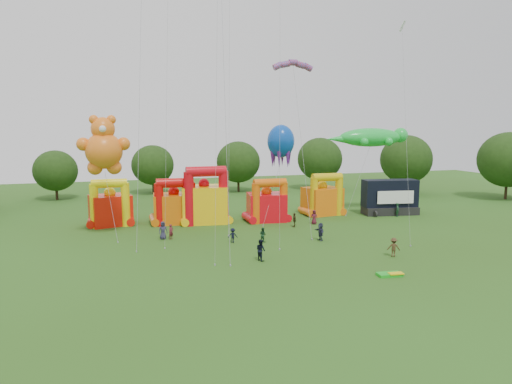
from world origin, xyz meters
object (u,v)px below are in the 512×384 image
object	(u,v)px
spectator_0	(163,230)
spectator_4	(294,220)
bouncy_castle_2	(205,201)
teddy_bear_kite	(105,161)
bouncy_castle_0	(110,207)
gecko_kite	(365,158)
octopus_kite	(275,177)
stage_trailer	(390,198)

from	to	relation	value
spectator_0	spectator_4	size ratio (longest dim) A/B	1.12
bouncy_castle_2	teddy_bear_kite	size ratio (longest dim) A/B	0.54
bouncy_castle_0	teddy_bear_kite	distance (m)	9.45
gecko_kite	octopus_kite	distance (m)	14.20
spectator_0	spectator_4	distance (m)	16.15
spectator_4	stage_trailer	bearing A→B (deg)	121.08
bouncy_castle_0	teddy_bear_kite	size ratio (longest dim) A/B	0.44
bouncy_castle_0	gecko_kite	distance (m)	35.01
teddy_bear_kite	octopus_kite	world-z (taller)	teddy_bear_kite
bouncy_castle_0	teddy_bear_kite	bearing A→B (deg)	-91.31
octopus_kite	spectator_0	world-z (taller)	octopus_kite
teddy_bear_kite	spectator_0	size ratio (longest dim) A/B	6.90
teddy_bear_kite	spectator_4	xyz separation A→B (m)	(21.76, -0.52, -7.70)
spectator_0	teddy_bear_kite	bearing A→B (deg)	151.29
bouncy_castle_0	spectator_0	distance (m)	10.82
teddy_bear_kite	spectator_4	world-z (taller)	teddy_bear_kite
spectator_0	spectator_4	bearing A→B (deg)	-1.99
bouncy_castle_0	teddy_bear_kite	xyz separation A→B (m)	(-0.16, -7.04, 6.30)
stage_trailer	spectator_4	bearing A→B (deg)	-166.00
bouncy_castle_0	bouncy_castle_2	xyz separation A→B (m)	(11.54, -1.82, 0.51)
bouncy_castle_0	octopus_kite	bearing A→B (deg)	-8.91
bouncy_castle_0	gecko_kite	bearing A→B (deg)	-2.75
stage_trailer	spectator_0	size ratio (longest dim) A/B	4.03
octopus_kite	spectator_4	xyz separation A→B (m)	(1.04, -4.34, -4.90)
octopus_kite	spectator_0	xyz separation A→B (m)	(-15.02, -5.99, -4.79)
gecko_kite	octopus_kite	world-z (taller)	octopus_kite
teddy_bear_kite	spectator_0	xyz separation A→B (m)	(5.70, -2.17, -7.59)
stage_trailer	octopus_kite	xyz separation A→B (m)	(-17.03, 0.35, 3.40)
bouncy_castle_0	teddy_bear_kite	world-z (taller)	teddy_bear_kite
stage_trailer	octopus_kite	size ratio (longest dim) A/B	0.63
spectator_4	bouncy_castle_0	bearing A→B (deg)	-92.21
stage_trailer	spectator_0	world-z (taller)	stage_trailer
stage_trailer	spectator_4	size ratio (longest dim) A/B	4.53
stage_trailer	octopus_kite	distance (m)	17.37
bouncy_castle_0	octopus_kite	xyz separation A→B (m)	(20.56, -3.22, 3.50)
bouncy_castle_0	spectator_4	xyz separation A→B (m)	(21.60, -7.56, -1.40)
teddy_bear_kite	octopus_kite	size ratio (longest dim) A/B	1.08
teddy_bear_kite	bouncy_castle_0	bearing A→B (deg)	88.69
gecko_kite	spectator_0	bearing A→B (deg)	-165.40
octopus_kite	bouncy_castle_0	bearing A→B (deg)	171.09
stage_trailer	spectator_4	xyz separation A→B (m)	(-15.99, -3.99, -1.50)
spectator_4	spectator_0	bearing A→B (deg)	-67.05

